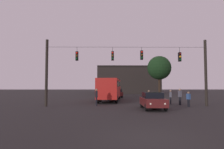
{
  "coord_description": "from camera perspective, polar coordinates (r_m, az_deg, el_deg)",
  "views": [
    {
      "loc": [
        -1.71,
        -8.44,
        2.1
      ],
      "look_at": [
        -1.52,
        10.77,
        3.15
      ],
      "focal_mm": 32.96,
      "sensor_mm": 36.0,
      "label": 1
    }
  ],
  "objects": [
    {
      "name": "ground_plane",
      "position": [
        33.05,
        2.41,
        -6.78
      ],
      "size": [
        168.0,
        168.0,
        0.0
      ],
      "primitive_type": "plane",
      "color": "black",
      "rests_on": "ground"
    },
    {
      "name": "car_near_right",
      "position": [
        18.99,
        11.19,
        -7.02
      ],
      "size": [
        1.87,
        4.36,
        1.52
      ],
      "color": "#511919",
      "rests_on": "ground"
    },
    {
      "name": "city_bus",
      "position": [
        28.87,
        -0.55,
        -3.61
      ],
      "size": [
        3.43,
        11.17,
        3.0
      ],
      "color": "#B21E19",
      "rests_on": "ground"
    },
    {
      "name": "pedestrian_crossing_left",
      "position": [
        23.65,
        18.33,
        -5.62
      ],
      "size": [
        0.32,
        0.41,
        1.78
      ],
      "color": "black",
      "rests_on": "ground"
    },
    {
      "name": "car_far_left",
      "position": [
        37.72,
        1.28,
        -5.12
      ],
      "size": [
        2.14,
        4.45,
        1.52
      ],
      "color": "#511919",
      "rests_on": "ground"
    },
    {
      "name": "pedestrian_crossing_right",
      "position": [
        24.46,
        15.93,
        -5.81
      ],
      "size": [
        0.33,
        0.41,
        1.62
      ],
      "color": "black",
      "rests_on": "ground"
    },
    {
      "name": "tree_left_silhouette",
      "position": [
        45.73,
        12.96,
        1.78
      ],
      "size": [
        5.13,
        5.13,
        8.56
      ],
      "color": "#2D2116",
      "rests_on": "ground"
    },
    {
      "name": "pedestrian_crossing_center",
      "position": [
        24.61,
        10.18,
        -5.92
      ],
      "size": [
        0.27,
        0.38,
        1.58
      ],
      "color": "black",
      "rests_on": "ground"
    },
    {
      "name": "pedestrian_trailing",
      "position": [
        21.86,
        -4.34,
        -5.97
      ],
      "size": [
        0.29,
        0.39,
        1.79
      ],
      "color": "black",
      "rests_on": "ground"
    },
    {
      "name": "overhead_signal_span",
      "position": [
        21.3,
        4.14,
        1.82
      ],
      "size": [
        16.76,
        0.44,
        6.88
      ],
      "color": "black",
      "rests_on": "ground"
    },
    {
      "name": "pedestrian_near_bus",
      "position": [
        21.94,
        20.45,
        -6.23
      ],
      "size": [
        0.36,
        0.42,
        1.51
      ],
      "color": "black",
      "rests_on": "ground"
    },
    {
      "name": "corner_building",
      "position": [
        59.05,
        4.28,
        -1.63
      ],
      "size": [
        16.48,
        13.29,
        7.31
      ],
      "color": "black",
      "rests_on": "ground"
    }
  ]
}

